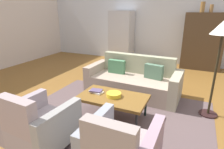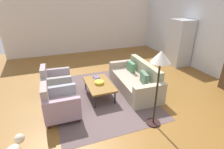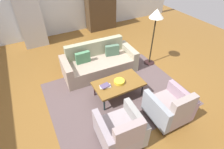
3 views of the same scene
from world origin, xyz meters
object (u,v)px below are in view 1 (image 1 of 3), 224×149
object	(u,v)px
coffee_table	(113,98)
armchair_left	(38,126)
couch	(134,81)
book_stack	(96,91)
vase_round	(211,8)
floor_lamp	(222,37)
refrigerator	(122,37)
fruit_bowl	(114,95)
cabinet	(203,42)
vase_tall	(203,7)

from	to	relation	value
coffee_table	armchair_left	bearing A→B (deg)	-117.39
couch	book_stack	xyz separation A→B (m)	(-0.35, -1.16, 0.15)
vase_round	floor_lamp	bearing A→B (deg)	-88.20
book_stack	refrigerator	xyz separation A→B (m)	(-1.02, 3.85, 0.49)
coffee_table	couch	bearing A→B (deg)	89.83
fruit_bowl	floor_lamp	world-z (taller)	floor_lamp
coffee_table	book_stack	bearing A→B (deg)	176.14
cabinet	fruit_bowl	bearing A→B (deg)	-109.12
coffee_table	vase_tall	distance (m)	4.45
cabinet	refrigerator	xyz separation A→B (m)	(-2.77, -0.10, 0.03)
armchair_left	refrigerator	xyz separation A→B (m)	(-0.77, 5.04, 0.58)
cabinet	refrigerator	bearing A→B (deg)	-177.83
floor_lamp	book_stack	bearing A→B (deg)	-158.22
couch	refrigerator	distance (m)	3.08
vase_tall	floor_lamp	world-z (taller)	vase_tall
vase_round	refrigerator	world-z (taller)	vase_round
coffee_table	fruit_bowl	distance (m)	0.07
fruit_bowl	refrigerator	bearing A→B (deg)	109.72
armchair_left	refrigerator	world-z (taller)	refrigerator
coffee_table	refrigerator	size ratio (longest dim) A/B	0.65
book_stack	coffee_table	bearing A→B (deg)	-3.86
fruit_bowl	book_stack	distance (m)	0.37
vase_tall	refrigerator	size ratio (longest dim) A/B	0.17
refrigerator	book_stack	bearing A→B (deg)	-75.15
cabinet	refrigerator	distance (m)	2.77
refrigerator	floor_lamp	distance (m)	4.30
couch	armchair_left	bearing A→B (deg)	77.80
armchair_left	vase_tall	distance (m)	5.69
armchair_left	fruit_bowl	xyz separation A→B (m)	(0.62, 1.17, 0.10)
vase_round	floor_lamp	xyz separation A→B (m)	(0.10, -3.17, -0.47)
refrigerator	floor_lamp	bearing A→B (deg)	-46.00
fruit_bowl	vase_round	xyz separation A→B (m)	(1.48, 3.97, 1.47)
couch	book_stack	distance (m)	1.22
armchair_left	floor_lamp	bearing A→B (deg)	45.38
cabinet	vase_tall	distance (m)	1.07
fruit_bowl	refrigerator	xyz separation A→B (m)	(-1.39, 3.87, 0.48)
book_stack	vase_tall	bearing A→B (deg)	67.99
couch	cabinet	bearing A→B (deg)	-114.25
armchair_left	vase_round	world-z (taller)	vase_round
coffee_table	armchair_left	size ratio (longest dim) A/B	1.36
coffee_table	refrigerator	xyz separation A→B (m)	(-1.37, 3.87, 0.55)
vase_round	floor_lamp	distance (m)	3.21
armchair_left	vase_tall	world-z (taller)	vase_tall
floor_lamp	armchair_left	bearing A→B (deg)	-138.20
cabinet	coffee_table	bearing A→B (deg)	-109.34
fruit_bowl	cabinet	xyz separation A→B (m)	(1.38, 3.98, 0.45)
couch	armchair_left	world-z (taller)	armchair_left
fruit_bowl	cabinet	size ratio (longest dim) A/B	0.15
book_stack	cabinet	distance (m)	4.34
cabinet	armchair_left	bearing A→B (deg)	-111.25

